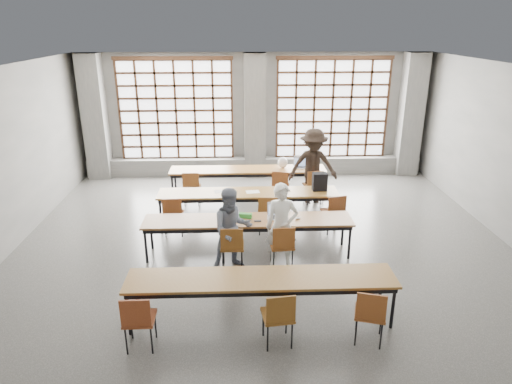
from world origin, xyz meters
TOP-DOWN VIEW (x-y plane):
  - floor at (0.00, 0.00)m, footprint 11.00×11.00m
  - ceiling at (0.00, 0.00)m, footprint 11.00×11.00m
  - wall_back at (0.00, 5.50)m, footprint 10.00×0.00m
  - column_left at (-4.50, 5.22)m, footprint 0.60×0.55m
  - column_mid at (0.00, 5.22)m, footprint 0.60×0.55m
  - column_right at (4.50, 5.22)m, footprint 0.60×0.55m
  - window_left at (-2.25, 5.42)m, footprint 3.32×0.12m
  - window_right at (2.25, 5.42)m, footprint 3.32×0.12m
  - sill_ledge at (0.00, 5.30)m, footprint 9.80×0.35m
  - desk_row_a at (-0.25, 3.52)m, footprint 4.00×0.70m
  - desk_row_b at (-0.28, 1.82)m, footprint 4.00×0.70m
  - desk_row_c at (-0.32, 0.31)m, footprint 4.00×0.70m
  - desk_row_d at (-0.18, -1.81)m, footprint 4.00×0.70m
  - chair_back_left at (-1.65, 2.89)m, footprint 0.42×0.43m
  - chair_back_mid at (0.54, 2.89)m, footprint 0.49×0.49m
  - chair_back_right at (1.37, 2.89)m, footprint 0.47×0.48m
  - chair_mid_left at (-1.87, 1.19)m, footprint 0.44×0.44m
  - chair_mid_centre at (0.12, 1.19)m, footprint 0.44×0.45m
  - chair_mid_right at (1.54, 1.19)m, footprint 0.50×0.50m
  - chair_front_left at (-0.62, -0.32)m, footprint 0.43×0.43m
  - chair_front_right at (0.29, -0.32)m, footprint 0.45×0.46m
  - chair_near_left at (-1.87, -2.44)m, footprint 0.43×0.43m
  - chair_near_mid at (0.03, -2.44)m, footprint 0.47×0.47m
  - chair_near_right at (1.30, -2.44)m, footprint 0.52×0.52m
  - student_male at (0.28, -0.19)m, footprint 0.60×0.40m
  - student_female at (-0.62, -0.19)m, footprint 0.86×0.73m
  - student_back at (1.35, 3.02)m, footprint 1.23×0.74m
  - laptop_front at (0.24, 0.42)m, footprint 0.38×0.33m
  - laptop_back at (1.12, 3.63)m, footprint 0.41×0.37m
  - mouse at (0.63, 0.29)m, footprint 0.11×0.08m
  - green_box at (-0.37, 0.39)m, footprint 0.26×0.14m
  - phone at (-0.14, 0.21)m, footprint 0.13×0.07m
  - paper_sheet_a at (-0.88, 1.87)m, footprint 0.32×0.25m
  - paper_sheet_c at (-0.18, 1.82)m, footprint 0.32×0.24m
  - backpack at (1.32, 1.87)m, footprint 0.32×0.21m
  - plastic_bag at (0.65, 3.57)m, footprint 0.32×0.30m
  - red_pouch at (-1.88, -2.36)m, footprint 0.21×0.13m

SIDE VIEW (x-z plane):
  - floor at x=0.00m, z-range 0.00..0.00m
  - sill_ledge at x=0.00m, z-range 0.00..0.50m
  - red_pouch at x=-1.88m, z-range 0.47..0.53m
  - chair_back_left at x=-1.65m, z-range 0.10..0.98m
  - chair_back_mid at x=0.54m, z-range 0.10..0.98m
  - chair_back_right at x=1.37m, z-range 0.10..0.98m
  - chair_mid_left at x=-1.87m, z-range 0.10..0.98m
  - chair_mid_centre at x=0.12m, z-range 0.10..0.98m
  - chair_mid_right at x=1.54m, z-range 0.10..0.98m
  - chair_front_left at x=-0.62m, z-range 0.10..0.98m
  - chair_front_right at x=0.29m, z-range 0.10..0.98m
  - chair_near_left at x=-1.87m, z-range 0.10..0.98m
  - chair_near_mid at x=0.03m, z-range 0.10..0.98m
  - chair_near_right at x=1.30m, z-range 0.10..0.98m
  - desk_row_a at x=-0.25m, z-range 0.30..1.03m
  - desk_row_b at x=-0.28m, z-range 0.30..1.03m
  - desk_row_c at x=-0.32m, z-range 0.30..1.03m
  - desk_row_d at x=-0.18m, z-range 0.30..1.03m
  - paper_sheet_a at x=-0.88m, z-range 0.73..0.73m
  - paper_sheet_c at x=-0.18m, z-range 0.73..0.73m
  - phone at x=-0.14m, z-range 0.73..0.74m
  - mouse at x=0.63m, z-range 0.73..0.77m
  - student_female at x=-0.62m, z-range 0.00..1.54m
  - green_box at x=-0.37m, z-range 0.73..0.82m
  - laptop_front at x=0.24m, z-range 0.66..0.92m
  - laptop_back at x=1.12m, z-range 0.66..0.92m
  - student_male at x=0.28m, z-range 0.00..1.61m
  - plastic_bag at x=0.65m, z-range 0.73..1.02m
  - backpack at x=1.32m, z-range 0.73..1.13m
  - student_back at x=1.35m, z-range 0.00..1.87m
  - wall_back at x=0.00m, z-range -3.25..6.75m
  - column_left at x=-4.50m, z-range 0.00..3.50m
  - column_mid at x=0.00m, z-range 0.00..3.50m
  - column_right at x=4.50m, z-range 0.00..3.50m
  - window_left at x=-2.25m, z-range 0.40..3.40m
  - window_right at x=2.25m, z-range 0.40..3.40m
  - ceiling at x=0.00m, z-range 3.50..3.50m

